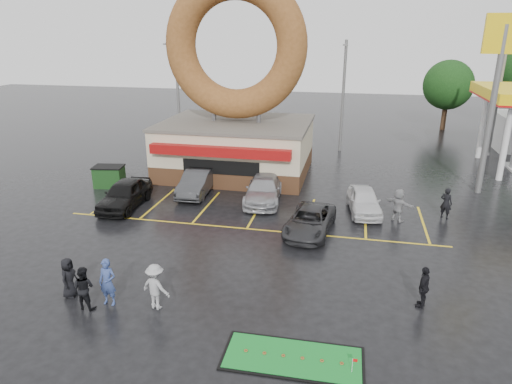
% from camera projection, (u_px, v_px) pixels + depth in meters
% --- Properties ---
extents(ground, '(120.00, 120.00, 0.00)m').
position_uv_depth(ground, '(229.00, 259.00, 20.40)').
color(ground, black).
rests_on(ground, ground).
extents(donut_shop, '(10.20, 8.70, 13.50)m').
position_uv_depth(donut_shop, '(236.00, 110.00, 31.46)').
color(donut_shop, '#472B19').
rests_on(donut_shop, ground).
extents(shell_sign, '(2.20, 0.36, 10.60)m').
position_uv_depth(shell_sign, '(498.00, 72.00, 26.40)').
color(shell_sign, slate).
rests_on(shell_sign, ground).
extents(streetlight_left, '(0.40, 2.21, 9.00)m').
position_uv_depth(streetlight_left, '(177.00, 91.00, 39.15)').
color(streetlight_left, slate).
rests_on(streetlight_left, ground).
extents(streetlight_mid, '(0.40, 2.21, 9.00)m').
position_uv_depth(streetlight_mid, '(343.00, 94.00, 37.28)').
color(streetlight_mid, slate).
rests_on(streetlight_mid, ground).
extents(streetlight_right, '(0.40, 2.21, 9.00)m').
position_uv_depth(streetlight_right, '(498.00, 96.00, 35.81)').
color(streetlight_right, slate).
rests_on(streetlight_right, ground).
extents(tree_far_d, '(4.90, 4.90, 7.00)m').
position_uv_depth(tree_far_d, '(448.00, 85.00, 45.58)').
color(tree_far_d, '#332114').
rests_on(tree_far_d, ground).
extents(car_black, '(2.06, 4.72, 1.58)m').
position_uv_depth(car_black, '(125.00, 194.00, 26.19)').
color(car_black, black).
rests_on(car_black, ground).
extents(car_dgrey, '(1.77, 4.56, 1.48)m').
position_uv_depth(car_dgrey, '(197.00, 182.00, 28.37)').
color(car_dgrey, '#303032').
rests_on(car_dgrey, ground).
extents(car_silver, '(2.45, 5.13, 1.44)m').
position_uv_depth(car_silver, '(264.00, 189.00, 27.19)').
color(car_silver, '#9C9DA1').
rests_on(car_silver, ground).
extents(car_grey, '(2.57, 4.71, 1.25)m').
position_uv_depth(car_grey, '(310.00, 221.00, 22.93)').
color(car_grey, '#2C2C2E').
rests_on(car_grey, ground).
extents(car_white, '(2.18, 4.25, 1.38)m').
position_uv_depth(car_white, '(364.00, 201.00, 25.44)').
color(car_white, silver).
rests_on(car_white, ground).
extents(person_blue, '(0.68, 0.46, 1.83)m').
position_uv_depth(person_blue, '(108.00, 282.00, 16.77)').
color(person_blue, navy).
rests_on(person_blue, ground).
extents(person_blackjkt, '(0.85, 0.69, 1.66)m').
position_uv_depth(person_blackjkt, '(84.00, 288.00, 16.56)').
color(person_blackjkt, black).
rests_on(person_blackjkt, ground).
extents(person_hoodie, '(1.27, 0.92, 1.76)m').
position_uv_depth(person_hoodie, '(156.00, 287.00, 16.53)').
color(person_hoodie, '#969699').
rests_on(person_hoodie, ground).
extents(person_bystander, '(0.51, 0.78, 1.60)m').
position_uv_depth(person_bystander, '(69.00, 278.00, 17.31)').
color(person_bystander, black).
rests_on(person_bystander, ground).
extents(person_cameraman, '(0.74, 1.04, 1.63)m').
position_uv_depth(person_cameraman, '(424.00, 287.00, 16.64)').
color(person_cameraman, black).
rests_on(person_cameraman, ground).
extents(person_walker_near, '(1.66, 1.43, 1.80)m').
position_uv_depth(person_walker_near, '(398.00, 205.00, 24.23)').
color(person_walker_near, gray).
rests_on(person_walker_near, ground).
extents(person_walker_far, '(0.75, 0.67, 1.73)m').
position_uv_depth(person_walker_far, '(446.00, 203.00, 24.61)').
color(person_walker_far, black).
rests_on(person_walker_far, ground).
extents(dumpster, '(1.97, 1.47, 1.30)m').
position_uv_depth(dumpster, '(109.00, 177.00, 29.72)').
color(dumpster, '#1B441A').
rests_on(dumpster, ground).
extents(putting_green, '(4.42, 1.96, 0.55)m').
position_uv_depth(putting_green, '(293.00, 358.00, 14.17)').
color(putting_green, black).
rests_on(putting_green, ground).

